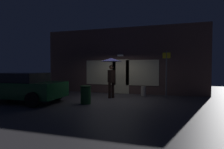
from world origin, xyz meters
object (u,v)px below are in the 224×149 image
(person_with_umbrella, at_px, (111,66))
(trash_bin, at_px, (86,95))
(street_sign_post, at_px, (166,72))
(parked_car, at_px, (20,87))
(sidewalk_bollard, at_px, (143,91))

(person_with_umbrella, height_order, trash_bin, person_with_umbrella)
(person_with_umbrella, bearing_deg, street_sign_post, 60.06)
(parked_car, distance_m, trash_bin, 3.29)
(person_with_umbrella, height_order, street_sign_post, street_sign_post)
(parked_car, bearing_deg, person_with_umbrella, 28.94)
(sidewalk_bollard, height_order, trash_bin, trash_bin)
(trash_bin, bearing_deg, parked_car, -171.61)
(person_with_umbrella, distance_m, sidewalk_bollard, 2.45)
(parked_car, xyz_separation_m, street_sign_post, (6.80, 2.89, 0.71))
(person_with_umbrella, xyz_separation_m, sidewalk_bollard, (1.61, 1.16, -1.44))
(street_sign_post, relative_size, sidewalk_bollard, 4.51)
(street_sign_post, bearing_deg, sidewalk_bollard, 155.87)
(parked_car, relative_size, sidewalk_bollard, 7.56)
(person_with_umbrella, xyz_separation_m, street_sign_post, (2.88, 0.59, -0.28))
(parked_car, height_order, street_sign_post, street_sign_post)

